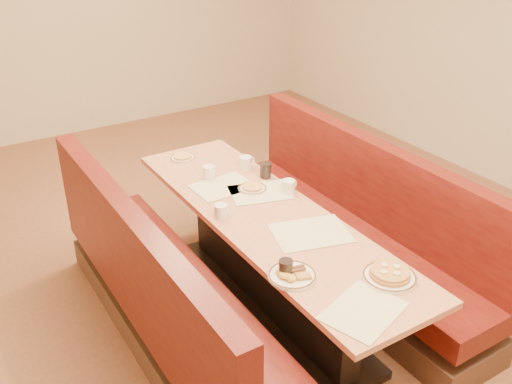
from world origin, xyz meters
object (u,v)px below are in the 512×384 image
coffee_mug_a (289,186)px  diner_table (267,264)px  coffee_mug_c (246,163)px  eggs_plate (292,275)px  soda_tumbler_mid (265,170)px  booth_right (352,234)px  coffee_mug_d (209,172)px  booth_left (165,302)px  pancake_plate (390,275)px  coffee_mug_b (221,211)px  soda_tumbler_near (286,269)px

coffee_mug_a → diner_table: bearing=-161.7°
coffee_mug_c → eggs_plate: bearing=-113.3°
diner_table → soda_tumbler_mid: size_ratio=22.76×
booth_right → coffee_mug_d: bearing=140.4°
soda_tumbler_mid → booth_left: bearing=-155.7°
pancake_plate → coffee_mug_d: (-0.24, 1.57, 0.03)m
pancake_plate → coffee_mug_c: 1.56m
coffee_mug_b → coffee_mug_c: 0.72m
eggs_plate → coffee_mug_b: coffee_mug_b is taller
booth_right → coffee_mug_c: bearing=127.5°
eggs_plate → soda_tumbler_near: bearing=137.8°
pancake_plate → coffee_mug_a: 1.09m
pancake_plate → soda_tumbler_mid: bearing=85.6°
coffee_mug_c → soda_tumbler_near: bearing=-114.6°
eggs_plate → pancake_plate: bearing=-33.2°
booth_right → coffee_mug_c: 0.93m
pancake_plate → coffee_mug_b: 1.12m
coffee_mug_c → coffee_mug_d: coffee_mug_c is taller
eggs_plate → booth_right: bearing=32.5°
coffee_mug_c → coffee_mug_b: bearing=-135.7°
diner_table → pancake_plate: pancake_plate is taller
diner_table → soda_tumbler_mid: (0.28, 0.46, 0.43)m
diner_table → eggs_plate: size_ratio=9.59×
coffee_mug_a → coffee_mug_c: coffee_mug_c is taller
diner_table → soda_tumbler_near: soda_tumbler_near is taller
booth_left → booth_right: same height
eggs_plate → coffee_mug_a: 0.97m
diner_table → booth_right: 0.73m
coffee_mug_a → soda_tumbler_near: bearing=-138.7°
pancake_plate → coffee_mug_a: size_ratio=2.31×
coffee_mug_c → booth_right: bearing=-54.9°
coffee_mug_c → coffee_mug_d: 0.30m
eggs_plate → coffee_mug_d: (0.19, 1.29, 0.03)m
diner_table → coffee_mug_c: size_ratio=19.15×
coffee_mug_a → coffee_mug_b: size_ratio=1.05×
coffee_mug_c → booth_left: bearing=-148.5°
diner_table → soda_tumbler_near: 0.79m
diner_table → booth_right: size_ratio=1.00×
booth_right → soda_tumbler_mid: booth_right is taller
pancake_plate → soda_tumbler_near: bearing=146.3°
booth_right → pancake_plate: size_ratio=8.68×
coffee_mug_a → soda_tumbler_mid: size_ratio=1.13×
coffee_mug_a → coffee_mug_c: size_ratio=0.95×
coffee_mug_d → soda_tumbler_near: soda_tumbler_near is taller
pancake_plate → soda_tumbler_mid: size_ratio=2.62×
coffee_mug_c → soda_tumbler_mid: bearing=-78.8°
booth_left → eggs_plate: size_ratio=9.59×
diner_table → coffee_mug_d: bearing=95.6°
coffee_mug_a → soda_tumbler_mid: 0.29m
coffee_mug_a → booth_left: bearing=176.7°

